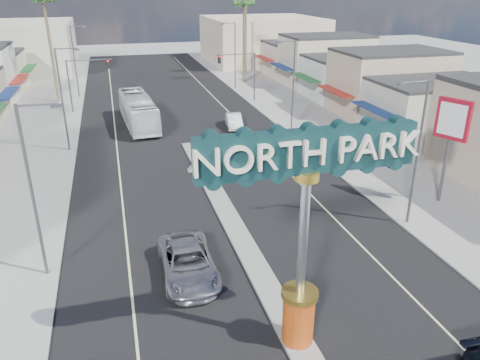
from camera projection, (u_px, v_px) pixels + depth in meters
ground at (187, 141)px, 44.50m from camera, size 160.00×160.00×0.00m
road at (187, 141)px, 44.50m from camera, size 20.00×120.00×0.01m
median_island at (228, 215)px, 30.27m from camera, size 1.30×30.00×0.16m
sidewalk_left at (29, 154)px, 41.05m from camera, size 8.00×120.00×0.12m
sidewalk_right at (322, 129)px, 47.91m from camera, size 8.00×120.00×0.12m
storefront_row_right at (352, 74)px, 60.75m from camera, size 12.00×42.00×6.00m
backdrop_far_left at (10, 47)px, 77.50m from camera, size 20.00×20.00×8.00m
backdrop_far_right at (262, 40)px, 88.28m from camera, size 20.00×20.00×8.00m
gateway_sign at (305, 217)px, 17.32m from camera, size 8.20×1.50×9.15m
traffic_signal_left at (85, 75)px, 53.01m from camera, size 5.09×0.45×6.00m
traffic_signal_right at (241, 68)px, 57.51m from camera, size 5.09×0.45×6.00m
streetlight_l_near at (34, 185)px, 22.22m from camera, size 2.03×0.22×9.00m
streetlight_l_mid at (64, 95)px, 39.97m from camera, size 2.03×0.22×9.00m
streetlight_l_far at (76, 58)px, 59.50m from camera, size 2.03×0.22×9.00m
streetlight_r_near at (416, 147)px, 27.33m from camera, size 2.03×0.22×9.00m
streetlight_r_mid at (292, 82)px, 45.08m from camera, size 2.03×0.22×9.00m
streetlight_r_far at (234, 52)px, 64.61m from camera, size 2.03×0.22×9.00m
palm_left_far at (44, 5)px, 54.59m from camera, size 2.60×2.60×13.10m
palm_right_mid at (244, 8)px, 66.63m from camera, size 2.60×2.60×12.10m
suv_left at (188, 262)px, 23.79m from camera, size 2.69×5.76×1.60m
car_parked_right at (234, 121)px, 48.50m from camera, size 2.06×4.44×1.41m
city_bus at (138, 111)px, 48.77m from camera, size 3.52×11.77×3.23m
bank_pylon_sign at (452, 125)px, 30.05m from camera, size 1.17×2.12×7.07m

